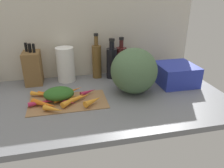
% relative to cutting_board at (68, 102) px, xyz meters
% --- Properties ---
extents(ground_plane, '(1.70, 0.80, 0.03)m').
position_rel_cutting_board_xyz_m(ground_plane, '(0.07, 0.03, -0.02)').
color(ground_plane, slate).
extents(wall_back, '(1.70, 0.03, 0.60)m').
position_rel_cutting_board_xyz_m(wall_back, '(0.07, 0.41, 0.30)').
color(wall_back, beige).
rests_on(wall_back, ground_plane).
extents(cutting_board, '(0.42, 0.23, 0.01)m').
position_rel_cutting_board_xyz_m(cutting_board, '(0.00, 0.00, 0.00)').
color(cutting_board, '#997047').
rests_on(cutting_board, ground_plane).
extents(carrot_0, '(0.13, 0.11, 0.02)m').
position_rel_cutting_board_xyz_m(carrot_0, '(-0.02, -0.02, 0.02)').
color(carrot_0, '#B2264C').
rests_on(carrot_0, cutting_board).
extents(carrot_1, '(0.15, 0.11, 0.02)m').
position_rel_cutting_board_xyz_m(carrot_1, '(0.02, 0.10, 0.02)').
color(carrot_1, orange).
rests_on(carrot_1, cutting_board).
extents(carrot_2, '(0.15, 0.12, 0.03)m').
position_rel_cutting_board_xyz_m(carrot_2, '(-0.12, -0.04, 0.02)').
color(carrot_2, orange).
rests_on(carrot_2, cutting_board).
extents(carrot_3, '(0.16, 0.07, 0.03)m').
position_rel_cutting_board_xyz_m(carrot_3, '(-0.04, 0.01, 0.02)').
color(carrot_3, '#B2264C').
rests_on(carrot_3, cutting_board).
extents(carrot_4, '(0.11, 0.07, 0.03)m').
position_rel_cutting_board_xyz_m(carrot_4, '(-0.16, 0.10, 0.02)').
color(carrot_4, orange).
rests_on(carrot_4, cutting_board).
extents(carrot_5, '(0.13, 0.08, 0.03)m').
position_rel_cutting_board_xyz_m(carrot_5, '(0.06, 0.00, 0.02)').
color(carrot_5, orange).
rests_on(carrot_5, cutting_board).
extents(carrot_6, '(0.10, 0.07, 0.03)m').
position_rel_cutting_board_xyz_m(carrot_6, '(0.12, 0.07, 0.02)').
color(carrot_6, '#B2264C').
rests_on(carrot_6, cutting_board).
extents(carrot_7, '(0.17, 0.06, 0.02)m').
position_rel_cutting_board_xyz_m(carrot_7, '(-0.12, -0.00, 0.02)').
color(carrot_7, '#B2264C').
rests_on(carrot_7, cutting_board).
extents(carrot_8, '(0.11, 0.08, 0.03)m').
position_rel_cutting_board_xyz_m(carrot_8, '(-0.08, -0.10, 0.02)').
color(carrot_8, orange).
rests_on(carrot_8, cutting_board).
extents(carrot_9, '(0.11, 0.09, 0.03)m').
position_rel_cutting_board_xyz_m(carrot_9, '(0.13, -0.06, 0.02)').
color(carrot_9, orange).
rests_on(carrot_9, cutting_board).
extents(carrot_10, '(0.15, 0.08, 0.03)m').
position_rel_cutting_board_xyz_m(carrot_10, '(-0.09, 0.08, 0.02)').
color(carrot_10, orange).
rests_on(carrot_10, cutting_board).
extents(carrot_11, '(0.15, 0.14, 0.03)m').
position_rel_cutting_board_xyz_m(carrot_11, '(0.03, -0.01, 0.02)').
color(carrot_11, orange).
rests_on(carrot_11, cutting_board).
extents(carrot_12, '(0.14, 0.07, 0.02)m').
position_rel_cutting_board_xyz_m(carrot_12, '(-0.01, 0.02, 0.01)').
color(carrot_12, orange).
rests_on(carrot_12, cutting_board).
extents(carrot_greens_pile, '(0.17, 0.13, 0.07)m').
position_rel_cutting_board_xyz_m(carrot_greens_pile, '(-0.05, 0.03, 0.04)').
color(carrot_greens_pile, '#2D6023').
rests_on(carrot_greens_pile, cutting_board).
extents(winter_squash, '(0.27, 0.27, 0.27)m').
position_rel_cutting_board_xyz_m(winter_squash, '(0.39, 0.05, 0.13)').
color(winter_squash, '#4C6B47').
rests_on(winter_squash, ground_plane).
extents(knife_block, '(0.11, 0.14, 0.27)m').
position_rel_cutting_board_xyz_m(knife_block, '(-0.21, 0.32, 0.10)').
color(knife_block, brown).
rests_on(knife_block, ground_plane).
extents(paper_towel_roll, '(0.12, 0.12, 0.23)m').
position_rel_cutting_board_xyz_m(paper_towel_roll, '(0.00, 0.32, 0.11)').
color(paper_towel_roll, white).
rests_on(paper_towel_roll, ground_plane).
extents(bottle_0, '(0.06, 0.06, 0.31)m').
position_rel_cutting_board_xyz_m(bottle_0, '(0.21, 0.34, 0.12)').
color(bottle_0, brown).
rests_on(bottle_0, ground_plane).
extents(bottle_1, '(0.07, 0.07, 0.28)m').
position_rel_cutting_board_xyz_m(bottle_1, '(0.31, 0.31, 0.11)').
color(bottle_1, black).
rests_on(bottle_1, ground_plane).
extents(bottle_2, '(0.07, 0.07, 0.28)m').
position_rel_cutting_board_xyz_m(bottle_2, '(0.39, 0.33, 0.11)').
color(bottle_2, '#471919').
rests_on(bottle_2, ground_plane).
extents(dish_rack, '(0.24, 0.24, 0.13)m').
position_rel_cutting_board_xyz_m(dish_rack, '(0.70, 0.11, 0.06)').
color(dish_rack, '#2838AD').
rests_on(dish_rack, ground_plane).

